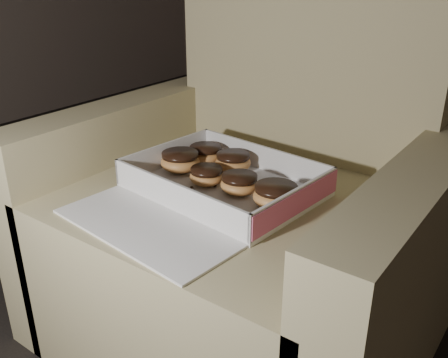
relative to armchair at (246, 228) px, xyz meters
name	(u,v)px	position (x,y,z in m)	size (l,w,h in m)	color
floor	(215,350)	(0.00, -0.12, -0.27)	(4.50, 4.50, 0.00)	black
armchair	(246,228)	(0.00, 0.00, 0.00)	(0.83, 0.70, 0.87)	#95895F
bakery_box	(212,192)	(-0.02, -0.10, 0.13)	(0.41, 0.47, 0.06)	silver
donut_a	(233,161)	(-0.05, 0.02, 0.14)	(0.08, 0.08, 0.04)	#DF994E
donut_b	(206,153)	(-0.14, 0.03, 0.14)	(0.08, 0.08, 0.04)	#DF994E
donut_c	(207,175)	(-0.06, -0.07, 0.14)	(0.07, 0.07, 0.04)	#DF994E
donut_d	(180,161)	(-0.15, -0.05, 0.15)	(0.09, 0.09, 0.04)	#DF994E
donut_e	(239,183)	(0.03, -0.07, 0.14)	(0.08, 0.08, 0.04)	#DF994E
donut_f	(276,195)	(0.12, -0.08, 0.15)	(0.09, 0.09, 0.04)	#DF994E
crumb_a	(222,223)	(0.08, -0.19, 0.13)	(0.01, 0.01, 0.00)	black
crumb_b	(215,186)	(-0.03, -0.07, 0.13)	(0.01, 0.01, 0.00)	black
crumb_c	(192,187)	(-0.07, -0.11, 0.13)	(0.01, 0.01, 0.00)	black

